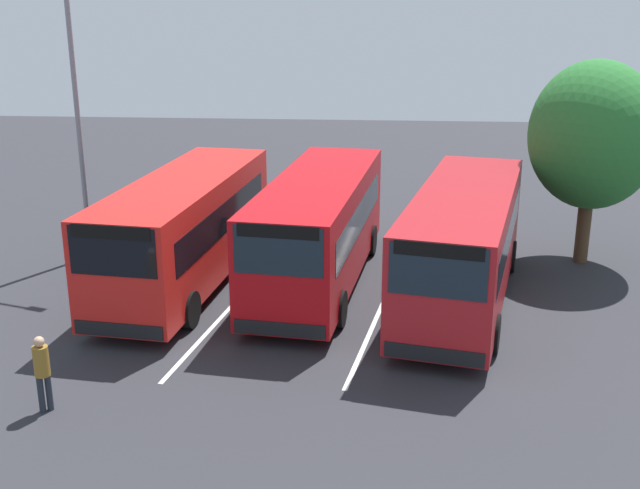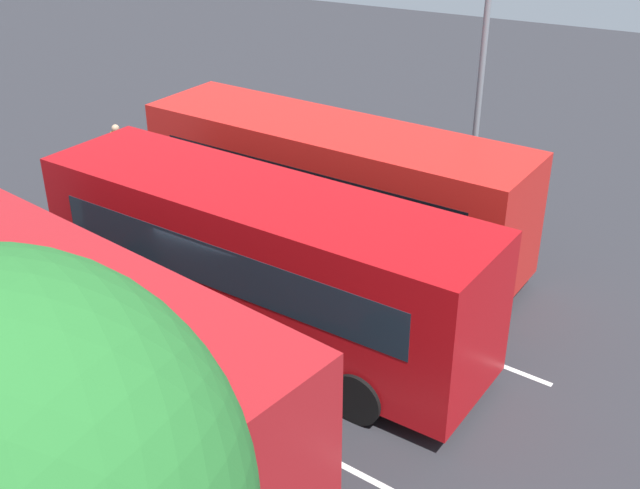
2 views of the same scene
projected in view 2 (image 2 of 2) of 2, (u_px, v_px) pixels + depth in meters
ground_plane at (244, 329)px, 16.37m from camera, size 63.61×63.61×0.00m
bus_far_left at (332, 185)px, 18.58m from camera, size 9.64×3.53×3.19m
bus_center_left at (259, 258)px, 15.41m from camera, size 9.65×3.58×3.19m
bus_center_right at (64, 350)px, 12.71m from camera, size 9.71×4.43×3.19m
pedestrian at (118, 147)px, 22.90m from camera, size 0.45×0.45×1.68m
street_lamp at (480, 30)px, 19.01m from camera, size 0.95×2.65×8.50m
lane_stripe_outer_left at (291, 284)px, 17.97m from camera, size 12.24×2.12×0.01m
lane_stripe_inner_left at (185, 383)px, 14.76m from camera, size 12.24×2.12×0.01m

